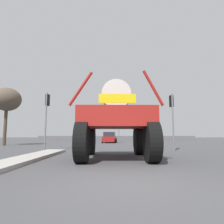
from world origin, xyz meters
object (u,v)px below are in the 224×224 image
(traffic_signal_far_left, at_px, (119,127))
(sedan_ahead, at_px, (110,138))
(traffic_signal_far_right, at_px, (144,127))
(bare_tree_left, at_px, (7,100))
(oversize_sprayer, at_px, (116,121))
(traffic_signal_near_right, at_px, (172,109))
(traffic_signal_near_left, at_px, (47,108))

(traffic_signal_far_left, bearing_deg, sedan_ahead, -110.62)
(traffic_signal_far_left, relative_size, traffic_signal_far_right, 1.00)
(traffic_signal_far_left, bearing_deg, bare_tree_left, -138.08)
(oversize_sprayer, distance_m, traffic_signal_far_right, 22.56)
(bare_tree_left, bearing_deg, traffic_signal_near_right, -22.52)
(traffic_signal_near_left, bearing_deg, bare_tree_left, 135.72)
(oversize_sprayer, height_order, sedan_ahead, oversize_sprayer)
(oversize_sprayer, distance_m, traffic_signal_far_left, 22.08)
(oversize_sprayer, distance_m, traffic_signal_near_right, 6.10)
(traffic_signal_far_right, bearing_deg, traffic_signal_far_left, 180.00)
(traffic_signal_far_right, height_order, bare_tree_left, bare_tree_left)
(traffic_signal_near_left, height_order, bare_tree_left, bare_tree_left)
(oversize_sprayer, xyz_separation_m, traffic_signal_far_right, (4.67, 22.07, 0.59))
(traffic_signal_near_left, xyz_separation_m, traffic_signal_far_left, (5.65, 17.72, -0.70))
(bare_tree_left, bearing_deg, oversize_sprayer, -42.87)
(traffic_signal_near_left, bearing_deg, sedan_ahead, 73.13)
(traffic_signal_near_left, distance_m, traffic_signal_near_right, 9.13)
(oversize_sprayer, bearing_deg, traffic_signal_near_left, 47.55)
(sedan_ahead, relative_size, traffic_signal_near_right, 1.03)
(traffic_signal_near_right, xyz_separation_m, traffic_signal_far_right, (0.56, 17.72, -0.61))
(sedan_ahead, bearing_deg, traffic_signal_far_left, -16.32)
(traffic_signal_near_right, distance_m, traffic_signal_far_right, 17.74)
(sedan_ahead, distance_m, bare_tree_left, 13.89)
(sedan_ahead, relative_size, traffic_signal_far_left, 1.30)
(bare_tree_left, bearing_deg, traffic_signal_near_left, -44.28)
(oversize_sprayer, xyz_separation_m, traffic_signal_far_left, (0.63, 22.07, 0.58))
(traffic_signal_far_left, relative_size, bare_tree_left, 0.52)
(sedan_ahead, distance_m, traffic_signal_near_right, 14.98)
(oversize_sprayer, bearing_deg, traffic_signal_far_right, -13.54)
(sedan_ahead, relative_size, traffic_signal_near_left, 1.00)
(sedan_ahead, relative_size, bare_tree_left, 0.68)
(traffic_signal_far_right, xyz_separation_m, bare_tree_left, (-16.45, -11.14, 2.52))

